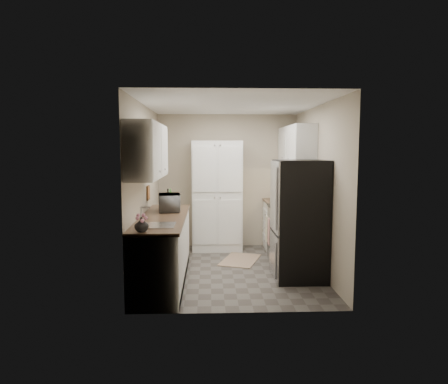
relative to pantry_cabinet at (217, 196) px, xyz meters
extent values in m
plane|color=#56514C|center=(0.20, -1.32, -1.00)|extent=(3.20, 3.20, 0.00)
cube|color=#BAAB96|center=(0.20, 0.28, 0.25)|extent=(2.60, 0.04, 2.50)
cube|color=#BAAB96|center=(0.20, -2.92, 0.25)|extent=(2.60, 0.04, 2.50)
cube|color=#BAAB96|center=(-1.10, -1.32, 0.25)|extent=(0.04, 3.20, 2.50)
cube|color=#BAAB96|center=(1.50, -1.32, 0.25)|extent=(0.04, 3.20, 2.50)
cube|color=white|center=(0.20, -1.32, 1.50)|extent=(2.60, 3.20, 0.04)
cube|color=white|center=(-0.93, -2.07, 0.83)|extent=(0.33, 1.60, 0.70)
cube|color=white|center=(1.33, -0.50, 0.89)|extent=(0.33, 1.55, 0.58)
cube|color=#99999E|center=(1.27, -0.93, 0.52)|extent=(0.45, 0.76, 0.13)
cube|color=#B7B7BC|center=(-0.79, -2.47, -0.07)|extent=(0.45, 0.40, 0.02)
cube|color=brown|center=(-1.09, -1.12, 0.18)|extent=(0.02, 0.22, 0.22)
cube|color=white|center=(0.00, 0.00, 0.00)|extent=(0.90, 0.55, 2.00)
cube|color=white|center=(-0.79, -1.75, -0.56)|extent=(0.60, 2.30, 0.88)
cube|color=brown|center=(-0.79, -1.75, -0.10)|extent=(0.63, 2.33, 0.04)
cube|color=white|center=(1.19, -0.12, -0.56)|extent=(0.60, 0.80, 0.88)
cube|color=brown|center=(1.19, -0.12, -0.10)|extent=(0.63, 0.83, 0.04)
cube|color=#B7B7BC|center=(1.17, -0.93, -0.55)|extent=(0.64, 0.76, 0.90)
cube|color=black|center=(1.17, -0.93, -0.08)|extent=(0.66, 0.78, 0.03)
cube|color=black|center=(1.46, -0.93, 0.02)|extent=(0.06, 0.76, 0.22)
cube|color=tan|center=(0.80, -1.06, -0.45)|extent=(0.01, 0.16, 0.42)
cube|color=beige|center=(0.80, -0.83, -0.45)|extent=(0.01, 0.16, 0.42)
cube|color=#B7B7BC|center=(1.14, -1.73, -0.15)|extent=(0.70, 0.72, 1.70)
imported|color=#A8A9AD|center=(-0.74, -1.28, 0.05)|extent=(0.37, 0.50, 0.26)
cylinder|color=black|center=(-0.80, -0.90, 0.06)|extent=(0.07, 0.07, 0.27)
imported|color=beige|center=(-0.91, -2.80, 0.00)|extent=(0.19, 0.19, 0.17)
cube|color=#42903B|center=(-0.78, -0.62, 0.05)|extent=(0.03, 0.22, 0.27)
cube|color=silver|center=(1.27, 0.01, 0.03)|extent=(0.37, 0.44, 0.23)
cube|color=tan|center=(0.37, -0.76, -0.99)|extent=(0.79, 0.99, 0.01)
camera|label=1|loc=(-0.14, -7.26, 0.85)|focal=32.00mm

